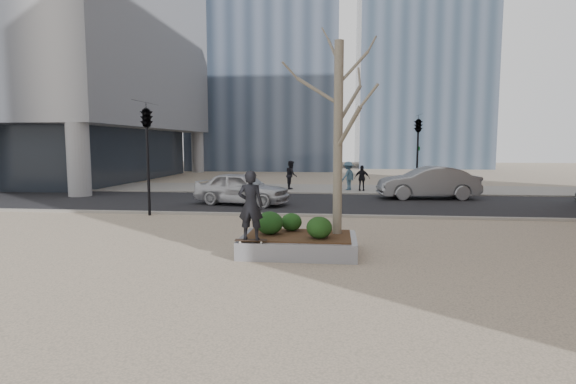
# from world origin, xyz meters

# --- Properties ---
(ground) EXTENTS (120.00, 120.00, 0.00)m
(ground) POSITION_xyz_m (0.00, 0.00, 0.00)
(ground) COLOR tan
(ground) RESTS_ON ground
(street) EXTENTS (60.00, 8.00, 0.02)m
(street) POSITION_xyz_m (0.00, 10.00, 0.01)
(street) COLOR black
(street) RESTS_ON ground
(far_sidewalk) EXTENTS (60.00, 6.00, 0.02)m
(far_sidewalk) POSITION_xyz_m (0.00, 17.00, 0.01)
(far_sidewalk) COLOR gray
(far_sidewalk) RESTS_ON ground
(planter) EXTENTS (3.00, 2.00, 0.45)m
(planter) POSITION_xyz_m (1.00, 0.00, 0.23)
(planter) COLOR gray
(planter) RESTS_ON ground
(planter_mulch) EXTENTS (2.70, 1.70, 0.04)m
(planter_mulch) POSITION_xyz_m (1.00, 0.00, 0.47)
(planter_mulch) COLOR #382314
(planter_mulch) RESTS_ON planter
(sycamore_tree) EXTENTS (2.80, 2.80, 6.60)m
(sycamore_tree) POSITION_xyz_m (2.00, 0.30, 3.79)
(sycamore_tree) COLOR gray
(sycamore_tree) RESTS_ON planter_mulch
(shrub_left) EXTENTS (0.71, 0.71, 0.61)m
(shrub_left) POSITION_xyz_m (0.23, -0.01, 0.79)
(shrub_left) COLOR black
(shrub_left) RESTS_ON planter_mulch
(shrub_middle) EXTENTS (0.57, 0.57, 0.49)m
(shrub_middle) POSITION_xyz_m (0.76, 0.54, 0.73)
(shrub_middle) COLOR #123310
(shrub_middle) RESTS_ON planter_mulch
(shrub_right) EXTENTS (0.65, 0.65, 0.55)m
(shrub_right) POSITION_xyz_m (1.55, -0.38, 0.77)
(shrub_right) COLOR #193A12
(shrub_right) RESTS_ON planter_mulch
(skateboard) EXTENTS (0.79, 0.27, 0.08)m
(skateboard) POSITION_xyz_m (-0.10, -0.88, 0.49)
(skateboard) COLOR black
(skateboard) RESTS_ON planter
(skateboarder) EXTENTS (0.65, 0.45, 1.70)m
(skateboarder) POSITION_xyz_m (-0.10, -0.88, 1.38)
(skateboarder) COLOR black
(skateboarder) RESTS_ON skateboard
(police_car) EXTENTS (4.79, 2.85, 1.53)m
(police_car) POSITION_xyz_m (-2.46, 9.07, 0.78)
(police_car) COLOR silver
(police_car) RESTS_ON street
(car_silver) EXTENTS (5.21, 2.23, 1.67)m
(car_silver) POSITION_xyz_m (6.68, 12.37, 0.86)
(car_silver) COLOR gray
(car_silver) RESTS_ON street
(pedestrian_a) EXTENTS (0.80, 0.96, 1.78)m
(pedestrian_a) POSITION_xyz_m (-0.88, 16.50, 0.92)
(pedestrian_a) COLOR black
(pedestrian_a) RESTS_ON far_sidewalk
(pedestrian_b) EXTENTS (1.20, 1.30, 1.76)m
(pedestrian_b) POSITION_xyz_m (2.66, 16.28, 0.90)
(pedestrian_b) COLOR #3F5D71
(pedestrian_b) RESTS_ON far_sidewalk
(pedestrian_c) EXTENTS (0.94, 0.45, 1.55)m
(pedestrian_c) POSITION_xyz_m (3.49, 15.85, 0.80)
(pedestrian_c) COLOR black
(pedestrian_c) RESTS_ON far_sidewalk
(traffic_light_near) EXTENTS (0.60, 2.48, 4.50)m
(traffic_light_near) POSITION_xyz_m (-5.50, 5.60, 2.25)
(traffic_light_near) COLOR black
(traffic_light_near) RESTS_ON ground
(traffic_light_far) EXTENTS (0.60, 2.48, 4.50)m
(traffic_light_far) POSITION_xyz_m (6.50, 14.60, 2.25)
(traffic_light_far) COLOR black
(traffic_light_far) RESTS_ON ground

